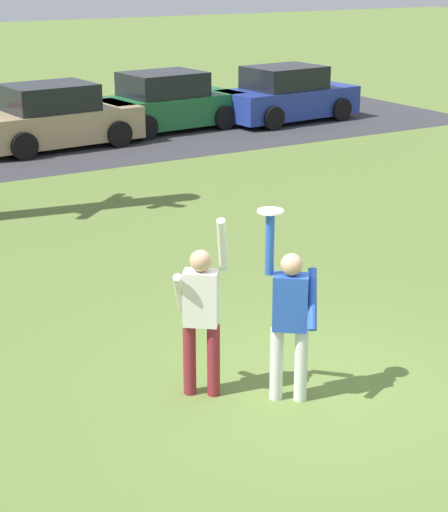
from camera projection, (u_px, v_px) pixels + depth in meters
ground_plane at (306, 389)px, 9.36m from camera, size 120.00×120.00×0.00m
person_catcher at (290, 315)px, 8.84m from camera, size 0.57×0.55×2.08m
person_defender at (201, 310)px, 8.94m from camera, size 0.65×0.64×2.05m
frisbee_disc at (270, 211)px, 8.50m from camera, size 0.26×0.26×0.02m
parked_car_tan at (55, 118)px, 21.27m from camera, size 4.23×2.29×1.59m
parked_car_green at (167, 103)px, 23.50m from camera, size 4.23×2.29×1.59m
parked_car_blue at (287, 96)px, 24.81m from camera, size 4.23×2.29×1.59m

